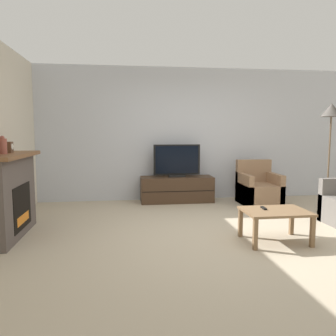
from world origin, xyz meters
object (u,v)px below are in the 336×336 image
object	(u,v)px
remote	(264,208)
tv	(177,162)
mantel_vase_centre_left	(3,146)
tv_stand	(177,189)
floor_lamp	(331,117)
armchair	(258,190)
coffee_table	(275,215)
mantel_clock	(9,147)
fireplace	(7,195)

from	to	relation	value
remote	tv	bearing A→B (deg)	112.13
tv	mantel_vase_centre_left	bearing A→B (deg)	-141.82
tv_stand	mantel_vase_centre_left	bearing A→B (deg)	-141.79
tv	remote	distance (m)	2.60
mantel_vase_centre_left	remote	bearing A→B (deg)	-7.72
tv_stand	floor_lamp	world-z (taller)	floor_lamp
armchair	remote	size ratio (longest dim) A/B	5.51
coffee_table	remote	xyz separation A→B (m)	(-0.12, 0.09, 0.07)
mantel_clock	armchair	bearing A→B (deg)	18.51
fireplace	armchair	bearing A→B (deg)	20.17
mantel_vase_centre_left	mantel_clock	bearing A→B (deg)	89.82
tv	armchair	xyz separation A→B (m)	(1.55, -0.39, -0.53)
tv	coffee_table	xyz separation A→B (m)	(0.86, -2.54, -0.46)
mantel_vase_centre_left	mantel_clock	size ratio (longest dim) A/B	1.56
mantel_clock	floor_lamp	world-z (taller)	floor_lamp
mantel_vase_centre_left	remote	distance (m)	3.43
mantel_clock	remote	distance (m)	3.46
coffee_table	remote	world-z (taller)	remote
fireplace	mantel_clock	xyz separation A→B (m)	(0.02, 0.14, 0.62)
mantel_clock	remote	bearing A→B (deg)	-11.85
fireplace	tv	world-z (taller)	tv
fireplace	mantel_vase_centre_left	size ratio (longest dim) A/B	5.97
mantel_vase_centre_left	floor_lamp	world-z (taller)	floor_lamp
fireplace	tv_stand	size ratio (longest dim) A/B	0.97
mantel_clock	coffee_table	size ratio (longest dim) A/B	0.19
remote	floor_lamp	bearing A→B (deg)	41.27
tv	floor_lamp	xyz separation A→B (m)	(2.44, -1.23, 0.83)
fireplace	remote	world-z (taller)	fireplace
fireplace	coffee_table	world-z (taller)	fireplace
tv	tv_stand	bearing A→B (deg)	90.00
mantel_vase_centre_left	floor_lamp	size ratio (longest dim) A/B	0.13
fireplace	remote	bearing A→B (deg)	-9.46
coffee_table	armchair	bearing A→B (deg)	72.44
tv	fireplace	bearing A→B (deg)	-143.48
floor_lamp	fireplace	bearing A→B (deg)	-172.31
fireplace	tv_stand	distance (m)	3.22
tv_stand	remote	distance (m)	2.58
tv	coffee_table	distance (m)	2.73
coffee_table	mantel_vase_centre_left	bearing A→B (deg)	171.11
mantel_clock	armchair	xyz separation A→B (m)	(4.10, 1.37, -0.91)
fireplace	mantel_vase_centre_left	bearing A→B (deg)	-80.89
remote	tv_stand	bearing A→B (deg)	112.12
tv	remote	size ratio (longest dim) A/B	6.08
tv_stand	tv	world-z (taller)	tv
floor_lamp	tv	bearing A→B (deg)	153.24
mantel_vase_centre_left	coffee_table	xyz separation A→B (m)	(3.42, -0.53, -0.87)
tv	armchair	distance (m)	1.68
mantel_vase_centre_left	armchair	world-z (taller)	mantel_vase_centre_left
mantel_vase_centre_left	coffee_table	bearing A→B (deg)	-8.89
floor_lamp	coffee_table	bearing A→B (deg)	-140.07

